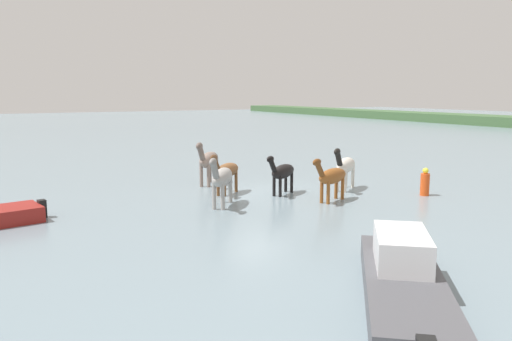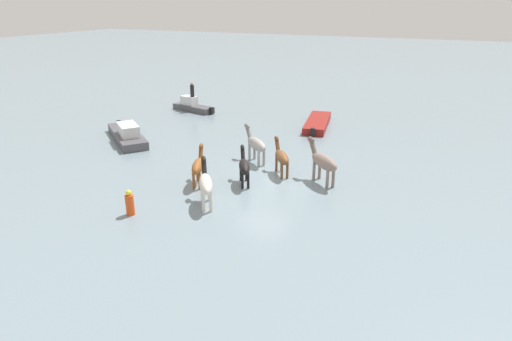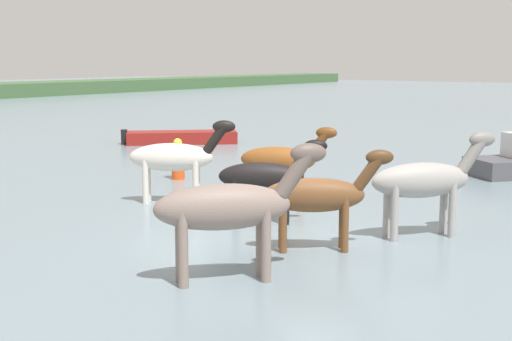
{
  "view_description": "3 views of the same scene",
  "coord_description": "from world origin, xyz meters",
  "px_view_note": "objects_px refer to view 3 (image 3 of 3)",
  "views": [
    {
      "loc": [
        17.76,
        -9.92,
        4.15
      ],
      "look_at": [
        0.8,
        -0.52,
        1.11
      ],
      "focal_mm": 35.11,
      "sensor_mm": 36.0,
      "label": 1
    },
    {
      "loc": [
        -8.09,
        18.7,
        8.55
      ],
      "look_at": [
        0.05,
        0.78,
        0.83
      ],
      "focal_mm": 30.71,
      "sensor_mm": 36.0,
      "label": 2
    },
    {
      "loc": [
        -10.87,
        -7.26,
        3.29
      ],
      "look_at": [
        0.58,
        0.9,
        1.08
      ],
      "focal_mm": 49.72,
      "sensor_mm": 36.0,
      "label": 3
    }
  ],
  "objects_px": {
    "horse_gray_outer": "(318,195)",
    "horse_dun_straggler": "(175,158)",
    "horse_pinto_flank": "(425,180)",
    "horse_lead": "(265,177)",
    "horse_dark_mare": "(281,160)",
    "boat_motor_center": "(181,139)",
    "horse_rear_stallion": "(229,207)",
    "buoy_channel_marker": "(178,161)"
  },
  "relations": [
    {
      "from": "horse_pinto_flank",
      "to": "horse_dun_straggler",
      "type": "bearing_deg",
      "value": 132.33
    },
    {
      "from": "boat_motor_center",
      "to": "horse_gray_outer",
      "type": "bearing_deg",
      "value": -83.58
    },
    {
      "from": "horse_gray_outer",
      "to": "horse_dun_straggler",
      "type": "height_order",
      "value": "horse_dun_straggler"
    },
    {
      "from": "horse_lead",
      "to": "buoy_channel_marker",
      "type": "relative_size",
      "value": 1.81
    },
    {
      "from": "horse_dun_straggler",
      "to": "horse_lead",
      "type": "bearing_deg",
      "value": -43.52
    },
    {
      "from": "boat_motor_center",
      "to": "buoy_channel_marker",
      "type": "height_order",
      "value": "buoy_channel_marker"
    },
    {
      "from": "horse_gray_outer",
      "to": "boat_motor_center",
      "type": "relative_size",
      "value": 0.51
    },
    {
      "from": "buoy_channel_marker",
      "to": "horse_lead",
      "type": "bearing_deg",
      "value": -120.75
    },
    {
      "from": "horse_pinto_flank",
      "to": "horse_lead",
      "type": "xyz_separation_m",
      "value": [
        -0.77,
        3.08,
        -0.13
      ]
    },
    {
      "from": "horse_dun_straggler",
      "to": "boat_motor_center",
      "type": "xyz_separation_m",
      "value": [
        8.89,
        7.67,
        -0.89
      ]
    },
    {
      "from": "boat_motor_center",
      "to": "horse_rear_stallion",
      "type": "bearing_deg",
      "value": -89.56
    },
    {
      "from": "horse_rear_stallion",
      "to": "horse_dark_mare",
      "type": "height_order",
      "value": "horse_rear_stallion"
    },
    {
      "from": "horse_gray_outer",
      "to": "horse_rear_stallion",
      "type": "bearing_deg",
      "value": -131.97
    },
    {
      "from": "horse_gray_outer",
      "to": "horse_lead",
      "type": "xyz_separation_m",
      "value": [
        1.2,
        1.95,
        -0.03
      ]
    },
    {
      "from": "horse_pinto_flank",
      "to": "horse_lead",
      "type": "distance_m",
      "value": 3.18
    },
    {
      "from": "horse_dun_straggler",
      "to": "boat_motor_center",
      "type": "height_order",
      "value": "horse_dun_straggler"
    },
    {
      "from": "horse_pinto_flank",
      "to": "horse_dun_straggler",
      "type": "distance_m",
      "value": 5.94
    },
    {
      "from": "horse_pinto_flank",
      "to": "horse_dark_mare",
      "type": "distance_m",
      "value": 4.22
    },
    {
      "from": "horse_pinto_flank",
      "to": "buoy_channel_marker",
      "type": "relative_size",
      "value": 1.91
    },
    {
      "from": "horse_gray_outer",
      "to": "horse_lead",
      "type": "bearing_deg",
      "value": 111.5
    },
    {
      "from": "horse_gray_outer",
      "to": "horse_lead",
      "type": "height_order",
      "value": "horse_gray_outer"
    },
    {
      "from": "horse_pinto_flank",
      "to": "horse_dark_mare",
      "type": "bearing_deg",
      "value": 112.2
    },
    {
      "from": "horse_lead",
      "to": "boat_motor_center",
      "type": "relative_size",
      "value": 0.52
    },
    {
      "from": "horse_gray_outer",
      "to": "buoy_channel_marker",
      "type": "relative_size",
      "value": 1.77
    },
    {
      "from": "horse_lead",
      "to": "boat_motor_center",
      "type": "xyz_separation_m",
      "value": [
        9.37,
        10.52,
        -0.78
      ]
    },
    {
      "from": "horse_lead",
      "to": "horse_dark_mare",
      "type": "bearing_deg",
      "value": 84.38
    },
    {
      "from": "horse_gray_outer",
      "to": "horse_pinto_flank",
      "type": "height_order",
      "value": "horse_pinto_flank"
    },
    {
      "from": "horse_dark_mare",
      "to": "buoy_channel_marker",
      "type": "relative_size",
      "value": 1.96
    },
    {
      "from": "horse_lead",
      "to": "boat_motor_center",
      "type": "distance_m",
      "value": 14.12
    },
    {
      "from": "horse_gray_outer",
      "to": "horse_pinto_flank",
      "type": "relative_size",
      "value": 0.93
    },
    {
      "from": "horse_pinto_flank",
      "to": "boat_motor_center",
      "type": "height_order",
      "value": "horse_pinto_flank"
    },
    {
      "from": "horse_rear_stallion",
      "to": "horse_dun_straggler",
      "type": "bearing_deg",
      "value": 90.89
    },
    {
      "from": "horse_pinto_flank",
      "to": "boat_motor_center",
      "type": "bearing_deg",
      "value": 97.27
    },
    {
      "from": "horse_lead",
      "to": "horse_rear_stallion",
      "type": "bearing_deg",
      "value": -93.6
    },
    {
      "from": "horse_pinto_flank",
      "to": "horse_gray_outer",
      "type": "bearing_deg",
      "value": -170.22
    },
    {
      "from": "horse_dark_mare",
      "to": "boat_motor_center",
      "type": "relative_size",
      "value": 0.57
    },
    {
      "from": "horse_gray_outer",
      "to": "horse_lead",
      "type": "distance_m",
      "value": 2.29
    },
    {
      "from": "horse_pinto_flank",
      "to": "boat_motor_center",
      "type": "xyz_separation_m",
      "value": [
        8.6,
        13.6,
        -0.91
      ]
    },
    {
      "from": "horse_gray_outer",
      "to": "boat_motor_center",
      "type": "distance_m",
      "value": 16.37
    },
    {
      "from": "horse_gray_outer",
      "to": "horse_dun_straggler",
      "type": "bearing_deg",
      "value": 123.69
    },
    {
      "from": "horse_dun_straggler",
      "to": "boat_motor_center",
      "type": "relative_size",
      "value": 0.57
    },
    {
      "from": "horse_dun_straggler",
      "to": "buoy_channel_marker",
      "type": "xyz_separation_m",
      "value": [
        2.47,
        2.12,
        -0.54
      ]
    }
  ]
}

